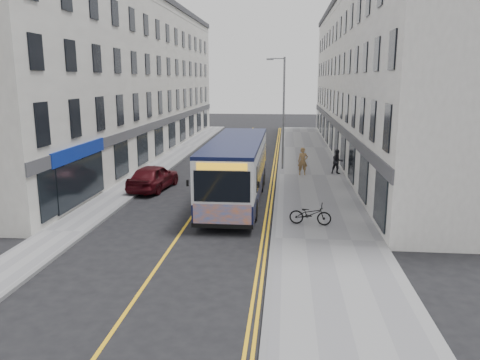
% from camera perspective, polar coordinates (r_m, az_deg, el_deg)
% --- Properties ---
extents(ground, '(140.00, 140.00, 0.00)m').
position_cam_1_polar(ground, '(21.07, -6.86, -5.85)').
color(ground, black).
rests_on(ground, ground).
extents(pavement_east, '(4.50, 64.00, 0.12)m').
position_cam_1_polar(pavement_east, '(32.25, 8.72, 0.54)').
color(pavement_east, gray).
rests_on(pavement_east, ground).
extents(pavement_west, '(2.00, 64.00, 0.12)m').
position_cam_1_polar(pavement_west, '(33.55, -10.84, 0.92)').
color(pavement_west, gray).
rests_on(pavement_west, ground).
extents(kerb_east, '(0.18, 64.00, 0.13)m').
position_cam_1_polar(kerb_east, '(32.20, 4.72, 0.64)').
color(kerb_east, slate).
rests_on(kerb_east, ground).
extents(kerb_west, '(0.18, 64.00, 0.13)m').
position_cam_1_polar(kerb_west, '(33.28, -9.19, 0.90)').
color(kerb_west, slate).
rests_on(kerb_west, ground).
extents(road_centre_line, '(0.12, 64.00, 0.01)m').
position_cam_1_polar(road_centre_line, '(32.51, -2.35, 0.67)').
color(road_centre_line, yellow).
rests_on(road_centre_line, ground).
extents(road_dbl_yellow_inner, '(0.10, 64.00, 0.01)m').
position_cam_1_polar(road_dbl_yellow_inner, '(32.22, 3.92, 0.54)').
color(road_dbl_yellow_inner, yellow).
rests_on(road_dbl_yellow_inner, ground).
extents(road_dbl_yellow_outer, '(0.10, 64.00, 0.01)m').
position_cam_1_polar(road_dbl_yellow_outer, '(32.22, 4.27, 0.54)').
color(road_dbl_yellow_outer, yellow).
rests_on(road_dbl_yellow_outer, ground).
extents(terrace_east, '(6.00, 46.00, 13.00)m').
position_cam_1_polar(terrace_east, '(41.16, 15.83, 11.76)').
color(terrace_east, white).
rests_on(terrace_east, ground).
extents(terrace_west, '(6.00, 46.00, 13.00)m').
position_cam_1_polar(terrace_west, '(42.72, -13.01, 11.90)').
color(terrace_west, silver).
rests_on(terrace_west, ground).
extents(streetlamp, '(1.32, 0.18, 8.00)m').
position_cam_1_polar(streetlamp, '(33.62, 5.20, 8.54)').
color(streetlamp, gray).
rests_on(streetlamp, ground).
extents(city_bus, '(2.71, 11.60, 3.37)m').
position_cam_1_polar(city_bus, '(25.04, -0.42, 1.49)').
color(city_bus, black).
rests_on(city_bus, ground).
extents(bicycle, '(1.92, 0.85, 0.98)m').
position_cam_1_polar(bicycle, '(21.14, 8.57, -4.12)').
color(bicycle, black).
rests_on(bicycle, pavement_east).
extents(pedestrian_near, '(0.71, 0.49, 1.87)m').
position_cam_1_polar(pedestrian_near, '(31.95, 7.66, 2.28)').
color(pedestrian_near, '#9C7547').
rests_on(pedestrian_near, pavement_east).
extents(pedestrian_far, '(0.94, 0.81, 1.68)m').
position_cam_1_polar(pedestrian_far, '(32.69, 11.78, 2.19)').
color(pedestrian_far, black).
rests_on(pedestrian_far, pavement_east).
extents(car_white, '(1.63, 3.92, 1.26)m').
position_cam_1_polar(car_white, '(42.15, 1.97, 4.19)').
color(car_white, silver).
rests_on(car_white, ground).
extents(car_maroon, '(2.40, 4.75, 1.55)m').
position_cam_1_polar(car_maroon, '(28.41, -10.53, 0.37)').
color(car_maroon, '#430B11').
rests_on(car_maroon, ground).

